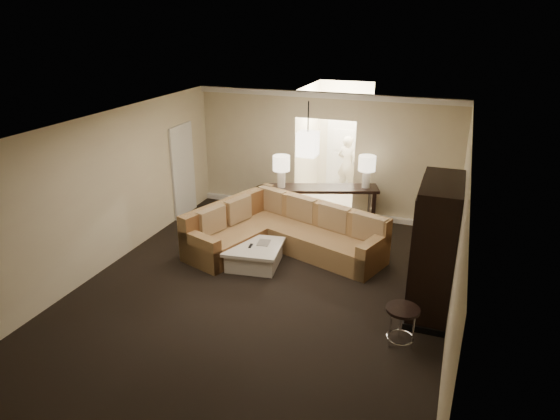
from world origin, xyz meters
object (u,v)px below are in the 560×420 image
at_px(armoire, 434,251).
at_px(person, 347,161).
at_px(console_table, 323,203).
at_px(drink_table, 402,318).
at_px(sectional_sofa, 282,233).
at_px(coffee_table, 254,255).

distance_m(armoire, person, 5.60).
height_order(console_table, armoire, armoire).
bearing_deg(drink_table, console_table, 120.50).
bearing_deg(sectional_sofa, person, 103.13).
bearing_deg(coffee_table, sectional_sofa, 70.33).
height_order(armoire, drink_table, armoire).
xyz_separation_m(coffee_table, console_table, (0.70, 2.20, 0.34)).
bearing_deg(person, armoire, 130.46).
bearing_deg(person, drink_table, 123.87).
xyz_separation_m(console_table, drink_table, (2.18, -3.70, -0.12)).
distance_m(coffee_table, console_table, 2.33).
relative_size(coffee_table, person, 0.67).
bearing_deg(drink_table, person, 109.90).
xyz_separation_m(sectional_sofa, coffee_table, (-0.27, -0.75, -0.17)).
height_order(drink_table, person, person).
bearing_deg(armoire, person, 116.49).
relative_size(sectional_sofa, console_table, 1.57).
distance_m(sectional_sofa, coffee_table, 0.82).
xyz_separation_m(sectional_sofa, drink_table, (2.61, -2.25, 0.05)).
bearing_deg(person, console_table, 104.65).
xyz_separation_m(drink_table, person, (-2.21, 6.10, 0.41)).
relative_size(sectional_sofa, coffee_table, 3.38).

